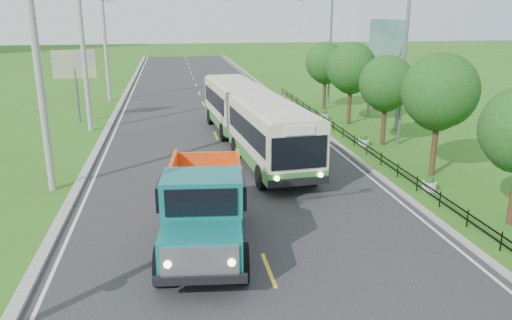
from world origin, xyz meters
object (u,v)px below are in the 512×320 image
object	(u,v)px
tree_third	(439,95)
tree_back	(326,65)
tree_fifth	(351,70)
billboard_left	(75,69)
planter_near	(429,184)
pole_mid	(84,55)
dump_truck	(204,202)
planter_mid	(364,141)
bus	(251,116)
pole_near	(40,77)
tree_fourth	(386,86)
pole_far	(106,44)
billboard_right	(386,48)
streetlight_far	(329,47)
streetlight_mid	(402,63)
planter_far	(324,115)

from	to	relation	value
tree_third	tree_back	size ratio (longest dim) A/B	1.09
tree_fifth	billboard_left	xyz separation A→B (m)	(-19.36, 3.86, 0.01)
tree_back	planter_near	distance (m)	20.46
pole_mid	dump_truck	world-z (taller)	pole_mid
tree_back	planter_mid	bearing A→B (deg)	-95.91
tree_fifth	tree_back	world-z (taller)	tree_fifth
pole_mid	bus	world-z (taller)	pole_mid
pole_near	dump_truck	world-z (taller)	pole_near
pole_near	tree_fourth	bearing A→B (deg)	15.84
tree_fifth	planter_near	distance (m)	14.64
pole_far	planter_mid	bearing A→B (deg)	-48.41
planter_mid	tree_fifth	bearing A→B (deg)	78.44
pole_near	pole_far	size ratio (longest dim) A/B	1.00
tree_back	billboard_right	bearing A→B (deg)	-68.30
tree_third	streetlight_far	bearing A→B (deg)	87.73
bus	billboard_left	bearing A→B (deg)	135.12
pole_mid	tree_fifth	xyz separation A→B (m)	(18.12, -0.86, -1.24)
streetlight_mid	bus	size ratio (longest dim) A/B	0.53
planter_mid	planter_near	bearing A→B (deg)	-90.00
tree_third	streetlight_mid	bearing A→B (deg)	82.36
pole_near	bus	world-z (taller)	pole_near
streetlight_mid	tree_fifth	bearing A→B (deg)	97.29
planter_mid	billboard_left	size ratio (longest dim) A/B	0.13
pole_mid	streetlight_far	size ratio (longest dim) A/B	1.10
tree_third	bus	size ratio (longest dim) A/B	0.35
tree_back	tree_fifth	bearing A→B (deg)	-90.00
planter_mid	billboard_right	distance (m)	8.68
tree_back	planter_mid	distance (m)	12.66
tree_fourth	tree_fifth	xyz separation A→B (m)	(0.00, 6.00, 0.27)
tree_third	streetlight_far	size ratio (longest dim) A/B	0.66
tree_third	planter_mid	xyz separation A→B (m)	(-1.26, 5.86, -3.70)
pole_far	planter_mid	size ratio (longest dim) A/B	14.93
pole_far	tree_fourth	world-z (taller)	pole_far
planter_near	billboard_right	world-z (taller)	billboard_right
tree_fourth	planter_far	xyz separation A→B (m)	(-1.26, 7.86, -3.30)
bus	pole_far	bearing A→B (deg)	113.75
pole_far	pole_mid	bearing A→B (deg)	-90.00
tree_back	billboard_left	bearing A→B (deg)	-173.69
tree_third	dump_truck	distance (m)	13.42
billboard_left	tree_back	bearing A→B (deg)	6.31
tree_third	planter_near	bearing A→B (deg)	-120.41
pole_near	streetlight_mid	xyz separation A→B (m)	(18.90, 5.00, -0.19)
planter_mid	billboard_right	world-z (taller)	billboard_right
planter_far	planter_mid	bearing A→B (deg)	-90.00
pole_mid	streetlight_far	bearing A→B (deg)	20.32
tree_fourth	billboard_left	world-z (taller)	tree_fourth
streetlight_far	billboard_left	size ratio (longest dim) A/B	1.74
tree_fifth	planter_far	distance (m)	4.21
pole_mid	bus	xyz separation A→B (m)	(10.04, -6.52, -3.11)
pole_near	tree_fifth	distance (m)	21.31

